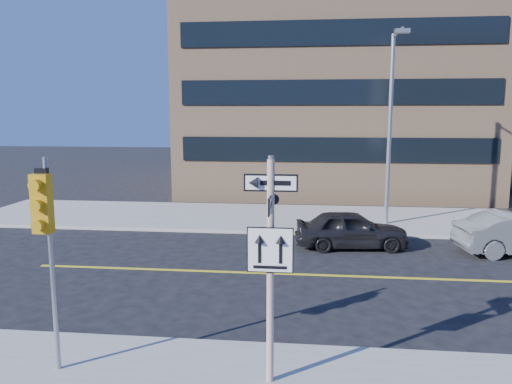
# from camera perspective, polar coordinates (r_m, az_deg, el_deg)

# --- Properties ---
(ground) EXTENTS (120.00, 120.00, 0.00)m
(ground) POSITION_cam_1_polar(r_m,az_deg,el_deg) (11.90, 2.60, -15.40)
(ground) COLOR black
(ground) RESTS_ON ground
(sign_pole) EXTENTS (0.92, 0.92, 4.06)m
(sign_pole) POSITION_cam_1_polar(r_m,az_deg,el_deg) (8.69, 1.66, -7.57)
(sign_pole) COLOR white
(sign_pole) RESTS_ON near_sidewalk
(traffic_signal) EXTENTS (0.32, 0.45, 4.00)m
(traffic_signal) POSITION_cam_1_polar(r_m,az_deg,el_deg) (9.58, -23.04, -3.08)
(traffic_signal) COLOR gray
(traffic_signal) RESTS_ON near_sidewalk
(parked_car_a) EXTENTS (2.04, 4.22, 1.39)m
(parked_car_a) POSITION_cam_1_polar(r_m,az_deg,el_deg) (18.68, 10.81, -4.22)
(parked_car_a) COLOR black
(parked_car_a) RESTS_ON ground
(streetlight_a) EXTENTS (0.55, 2.25, 8.00)m
(streetlight_a) POSITION_cam_1_polar(r_m,az_deg,el_deg) (21.84, 15.19, 8.28)
(streetlight_a) COLOR gray
(streetlight_a) RESTS_ON far_sidewalk
(building_brick) EXTENTS (18.00, 18.00, 18.00)m
(building_brick) POSITION_cam_1_polar(r_m,az_deg,el_deg) (36.08, 8.62, 15.41)
(building_brick) COLOR tan
(building_brick) RESTS_ON ground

